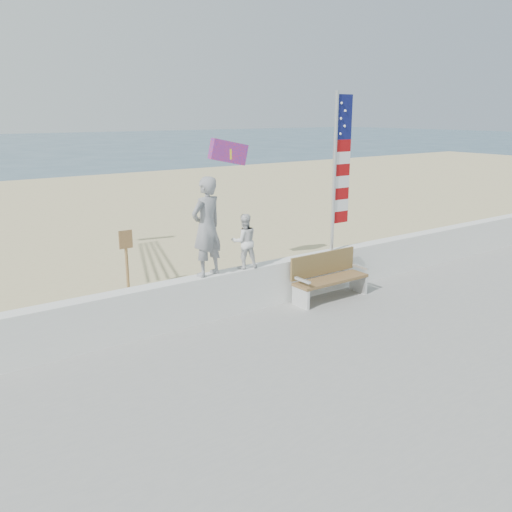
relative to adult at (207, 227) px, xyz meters
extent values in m
plane|color=#324F64|center=(0.81, -2.00, -2.03)|extent=(220.00, 220.00, 0.00)
cube|color=#CCBC88|center=(0.81, 7.00, -1.99)|extent=(90.00, 40.00, 0.08)
cube|color=white|center=(0.81, 0.00, -1.40)|extent=(30.00, 0.35, 0.90)
imported|color=gray|center=(0.00, 0.00, 0.00)|extent=(0.79, 0.61, 1.91)
imported|color=silver|center=(0.86, 0.00, -0.40)|extent=(0.63, 0.55, 1.11)
cube|color=olive|center=(2.75, -0.55, -1.41)|extent=(1.80, 0.50, 0.06)
cube|color=olive|center=(2.75, -0.28, -1.10)|extent=(1.80, 0.05, 0.50)
cube|color=white|center=(1.90, -0.55, -1.65)|extent=(0.06, 0.50, 0.40)
cube|color=silver|center=(1.90, -0.60, -1.25)|extent=(0.06, 0.45, 0.05)
cube|color=silver|center=(3.60, -0.55, -1.65)|extent=(0.06, 0.50, 0.40)
cube|color=silver|center=(3.60, -0.60, -1.25)|extent=(0.06, 0.45, 0.05)
cylinder|color=silver|center=(3.26, 0.00, 0.80)|extent=(0.08, 0.08, 3.50)
cube|color=#0F1451|center=(3.50, 0.00, 2.00)|extent=(0.44, 0.02, 0.95)
cube|color=#9E0A0C|center=(3.50, 0.00, -0.20)|extent=(0.44, 0.02, 0.26)
cube|color=white|center=(3.50, 0.00, 0.07)|extent=(0.44, 0.02, 0.26)
cube|color=#9E0A0C|center=(3.50, 0.00, 0.33)|extent=(0.44, 0.02, 0.26)
cube|color=white|center=(3.50, 0.00, 0.60)|extent=(0.44, 0.02, 0.26)
cube|color=#9E0A0C|center=(3.50, 0.00, 0.86)|extent=(0.44, 0.02, 0.26)
cube|color=white|center=(3.50, 0.00, 1.12)|extent=(0.44, 0.02, 0.26)
cube|color=#9E0A0C|center=(3.50, 0.00, 1.39)|extent=(0.44, 0.02, 0.26)
sphere|color=white|center=(3.38, -0.02, 1.65)|extent=(0.06, 0.06, 0.06)
sphere|color=white|center=(3.50, -0.02, 1.81)|extent=(0.06, 0.06, 0.06)
sphere|color=white|center=(3.38, -0.02, 1.97)|extent=(0.06, 0.06, 0.06)
sphere|color=white|center=(3.50, -0.02, 2.13)|extent=(0.06, 0.06, 0.06)
sphere|color=white|center=(3.38, -0.02, 2.29)|extent=(0.06, 0.06, 0.06)
cube|color=red|center=(2.27, 2.76, 1.15)|extent=(1.04, 0.43, 0.69)
cube|color=yellow|center=(2.42, 2.76, 1.10)|extent=(0.36, 0.27, 0.26)
cylinder|color=olive|center=(-0.51, 2.80, -1.35)|extent=(0.07, 0.07, 1.20)
cube|color=olive|center=(-0.51, 2.78, -0.70)|extent=(0.32, 0.03, 0.42)
camera|label=1|loc=(-5.07, -8.71, 2.10)|focal=38.00mm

